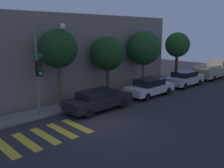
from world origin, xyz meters
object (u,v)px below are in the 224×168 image
at_px(sedan_far_end, 185,78).
at_px(tree_far_end, 144,48).
at_px(tree_near_corner, 58,49).
at_px(tree_midblock, 108,54).
at_px(tree_behind_truck, 177,45).
at_px(traffic_light_pole, 44,58).
at_px(pickup_truck, 214,69).
at_px(sedan_middle, 150,87).
at_px(sedan_near_corner, 98,100).

bearing_deg(sedan_far_end, tree_far_end, 149.10).
relative_size(tree_near_corner, tree_midblock, 1.12).
bearing_deg(tree_behind_truck, tree_far_end, -180.00).
height_order(traffic_light_pole, tree_near_corner, traffic_light_pole).
xyz_separation_m(pickup_truck, tree_behind_truck, (-4.43, 2.14, 2.75)).
distance_m(traffic_light_pole, sedan_far_end, 14.20).
distance_m(traffic_light_pole, tree_near_corner, 1.80).
xyz_separation_m(sedan_middle, tree_far_end, (1.72, 2.14, 2.93)).
xyz_separation_m(traffic_light_pole, tree_far_end, (10.27, 0.87, 0.04)).
relative_size(tree_far_end, tree_behind_truck, 1.03).
bearing_deg(pickup_truck, tree_behind_truck, 154.21).
bearing_deg(tree_far_end, sedan_far_end, -30.90).
xyz_separation_m(tree_far_end, tree_behind_truck, (5.45, 0.00, 0.06)).
bearing_deg(traffic_light_pole, sedan_middle, -8.47).
bearing_deg(sedan_middle, tree_far_end, 51.22).
bearing_deg(sedan_far_end, tree_midblock, 164.94).
relative_size(sedan_far_end, tree_behind_truck, 0.84).
distance_m(sedan_near_corner, tree_near_corner, 4.23).
xyz_separation_m(sedan_middle, tree_behind_truck, (7.17, 2.14, 2.98)).
bearing_deg(tree_behind_truck, pickup_truck, -25.79).
height_order(sedan_far_end, tree_midblock, tree_midblock).
distance_m(sedan_near_corner, pickup_truck, 17.06).
height_order(pickup_truck, tree_behind_truck, tree_behind_truck).
relative_size(pickup_truck, tree_midblock, 1.18).
bearing_deg(sedan_middle, sedan_far_end, 0.00).
height_order(sedan_near_corner, sedan_middle, sedan_middle).
bearing_deg(sedan_near_corner, pickup_truck, 0.00).
bearing_deg(tree_near_corner, sedan_far_end, -9.86).
relative_size(sedan_near_corner, tree_near_corner, 0.88).
height_order(sedan_near_corner, tree_near_corner, tree_near_corner).
height_order(sedan_middle, sedan_far_end, sedan_far_end).
bearing_deg(sedan_near_corner, tree_far_end, 16.62).
xyz_separation_m(sedan_middle, tree_near_corner, (-7.02, 2.14, 3.28)).
bearing_deg(tree_near_corner, tree_behind_truck, 0.00).
relative_size(sedan_middle, tree_far_end, 0.85).
relative_size(sedan_middle, tree_near_corner, 0.83).
bearing_deg(traffic_light_pole, pickup_truck, -3.61).
relative_size(sedan_far_end, tree_midblock, 0.89).
xyz_separation_m(tree_midblock, tree_far_end, (4.38, -0.00, 0.24)).
height_order(tree_far_end, tree_behind_truck, tree_far_end).
distance_m(sedan_far_end, tree_midblock, 8.67).
xyz_separation_m(sedan_near_corner, sedan_middle, (5.46, 0.00, 0.01)).
bearing_deg(sedan_middle, traffic_light_pole, 171.53).
bearing_deg(tree_near_corner, sedan_middle, -16.97).
height_order(traffic_light_pole, sedan_middle, traffic_light_pole).
distance_m(pickup_truck, tree_far_end, 10.47).
bearing_deg(pickup_truck, tree_midblock, 171.46).
relative_size(pickup_truck, tree_near_corner, 1.06).
distance_m(tree_far_end, tree_behind_truck, 5.45).
height_order(tree_midblock, tree_far_end, tree_far_end).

